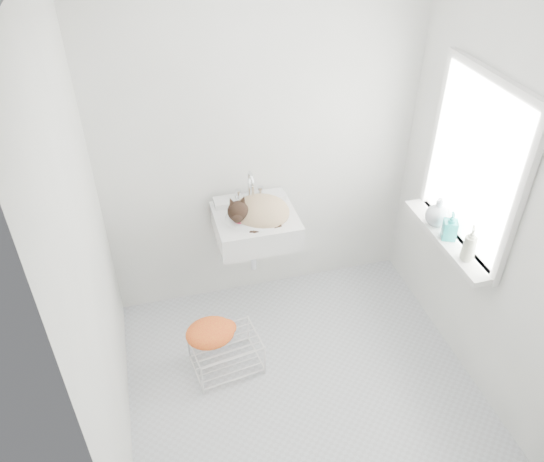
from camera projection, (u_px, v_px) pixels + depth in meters
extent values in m
cube|color=#B8BDC3|center=(301.00, 380.00, 3.54)|extent=(2.20, 2.00, 0.02)
cube|color=white|center=(262.00, 142.00, 3.58)|extent=(2.20, 0.02, 2.50)
cube|color=white|center=(494.00, 197.00, 3.03)|extent=(0.02, 2.00, 2.50)
cube|color=white|center=(89.00, 262.00, 2.57)|extent=(0.02, 2.00, 2.50)
cube|color=white|center=(476.00, 165.00, 3.12)|extent=(0.01, 0.80, 1.00)
cube|color=white|center=(474.00, 166.00, 3.12)|extent=(0.04, 0.90, 1.10)
cube|color=white|center=(447.00, 239.00, 3.41)|extent=(0.16, 0.88, 0.04)
cube|color=white|center=(256.00, 215.00, 3.59)|extent=(0.55, 0.48, 0.22)
ellipsoid|color=tan|center=(260.00, 212.00, 3.57)|extent=(0.42, 0.37, 0.20)
sphere|color=black|center=(239.00, 209.00, 3.43)|extent=(0.16, 0.16, 0.14)
torus|color=#D51445|center=(242.00, 214.00, 3.46)|extent=(0.14, 0.13, 0.06)
cube|color=silver|center=(226.00, 352.00, 3.54)|extent=(0.47, 0.36, 0.26)
ellipsoid|color=#F9A125|center=(211.00, 337.00, 3.47)|extent=(0.33, 0.24, 0.13)
imported|color=beige|center=(466.00, 259.00, 3.22)|extent=(0.10, 0.10, 0.19)
imported|color=teal|center=(448.00, 238.00, 3.38)|extent=(0.11, 0.11, 0.19)
imported|color=silver|center=(435.00, 224.00, 3.51)|extent=(0.20, 0.20, 0.19)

